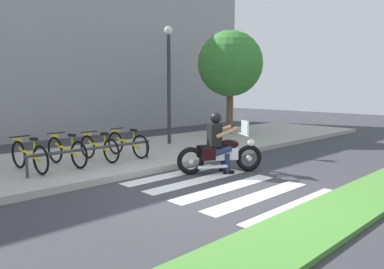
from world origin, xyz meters
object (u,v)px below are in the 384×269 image
(bicycle_3, at_px, (127,144))
(bicycle_2, at_px, (99,148))
(bike_rack, at_px, (94,150))
(rider, at_px, (218,138))
(motorcycle, at_px, (221,154))
(tree_near_rack, at_px, (230,64))
(bicycle_0, at_px, (29,156))
(street_lamp, at_px, (169,75))
(bicycle_1, at_px, (66,151))

(bicycle_3, bearing_deg, bicycle_2, 179.99)
(bicycle_2, distance_m, bike_rack, 0.71)
(rider, bearing_deg, motorcycle, -32.90)
(tree_near_rack, bearing_deg, rider, -142.22)
(bicycle_0, relative_size, street_lamp, 0.41)
(bicycle_0, distance_m, bicycle_3, 2.60)
(street_lamp, bearing_deg, bicycle_2, -162.82)
(tree_near_rack, bearing_deg, bicycle_0, -170.75)
(motorcycle, height_order, bicycle_0, motorcycle)
(street_lamp, bearing_deg, motorcycle, -111.95)
(motorcycle, relative_size, bicycle_0, 1.14)
(motorcycle, relative_size, bike_rack, 0.59)
(bicycle_3, bearing_deg, bike_rack, -156.87)
(motorcycle, distance_m, bike_rack, 3.00)
(bicycle_0, bearing_deg, bicycle_3, 0.01)
(bicycle_0, distance_m, tree_near_rack, 8.99)
(rider, distance_m, bicycle_0, 4.29)
(motorcycle, height_order, rider, rider)
(bicycle_3, bearing_deg, motorcycle, -71.47)
(bicycle_1, bearing_deg, bicycle_2, 0.04)
(bicycle_1, bearing_deg, rider, -45.39)
(bicycle_2, bearing_deg, tree_near_rack, 11.55)
(rider, distance_m, bicycle_1, 3.64)
(tree_near_rack, bearing_deg, bike_rack, -164.96)
(motorcycle, distance_m, bicycle_0, 4.35)
(bicycle_3, bearing_deg, bicycle_1, -179.99)
(bicycle_1, height_order, street_lamp, street_lamp)
(motorcycle, height_order, bicycle_1, motorcycle)
(bicycle_0, xyz_separation_m, bicycle_1, (0.87, 0.00, 0.00))
(bicycle_1, bearing_deg, street_lamp, 13.69)
(bicycle_0, relative_size, bicycle_2, 1.03)
(motorcycle, height_order, street_lamp, street_lamp)
(rider, xyz_separation_m, bicycle_3, (-0.81, 2.58, -0.33))
(bike_rack, bearing_deg, tree_near_rack, 15.04)
(bicycle_2, height_order, tree_near_rack, tree_near_rack)
(bicycle_3, height_order, street_lamp, street_lamp)
(bike_rack, bearing_deg, bicycle_1, 128.02)
(rider, distance_m, bike_rack, 2.94)
(bicycle_2, height_order, bicycle_3, bicycle_3)
(bicycle_1, bearing_deg, tree_near_rack, 10.28)
(bicycle_2, xyz_separation_m, bicycle_3, (0.87, -0.00, 0.01))
(street_lamp, height_order, tree_near_rack, tree_near_rack)
(motorcycle, relative_size, bicycle_2, 1.17)
(bicycle_1, bearing_deg, bicycle_0, -180.00)
(bike_rack, bearing_deg, motorcycle, -43.53)
(bike_rack, distance_m, tree_near_rack, 7.87)
(bicycle_3, height_order, tree_near_rack, tree_near_rack)
(bicycle_1, relative_size, tree_near_rack, 0.39)
(bicycle_3, relative_size, tree_near_rack, 0.39)
(bicycle_1, relative_size, bicycle_2, 1.05)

